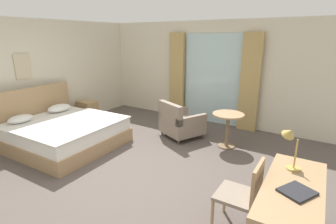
% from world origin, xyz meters
% --- Properties ---
extents(ground, '(6.49, 6.78, 0.10)m').
position_xyz_m(ground, '(0.00, 0.00, -0.05)').
color(ground, '#564C47').
extents(wall_back, '(6.09, 0.12, 2.53)m').
position_xyz_m(wall_back, '(0.00, 3.13, 1.27)').
color(wall_back, beige).
rests_on(wall_back, ground).
extents(wall_left, '(0.12, 6.38, 2.53)m').
position_xyz_m(wall_left, '(-2.99, 0.00, 1.27)').
color(wall_left, beige).
rests_on(wall_left, ground).
extents(balcony_glass_door, '(1.50, 0.02, 2.23)m').
position_xyz_m(balcony_glass_door, '(0.14, 3.05, 1.11)').
color(balcony_glass_door, silver).
rests_on(balcony_glass_door, ground).
extents(curtain_panel_left, '(0.41, 0.10, 2.25)m').
position_xyz_m(curtain_panel_left, '(-0.83, 2.95, 1.13)').
color(curtain_panel_left, tan).
rests_on(curtain_panel_left, ground).
extents(curtain_panel_right, '(0.44, 0.10, 2.25)m').
position_xyz_m(curtain_panel_right, '(1.11, 2.95, 1.13)').
color(curtain_panel_right, tan).
rests_on(curtain_panel_right, ground).
extents(bed, '(2.12, 1.95, 1.10)m').
position_xyz_m(bed, '(-1.77, 0.01, 0.29)').
color(bed, tan).
rests_on(bed, ground).
extents(nightstand, '(0.46, 0.37, 0.54)m').
position_xyz_m(nightstand, '(-2.58, 1.34, 0.27)').
color(nightstand, tan).
rests_on(nightstand, ground).
extents(writing_desk, '(0.57, 1.39, 0.76)m').
position_xyz_m(writing_desk, '(2.53, -0.45, 0.66)').
color(writing_desk, tan).
rests_on(writing_desk, ground).
extents(desk_chair, '(0.45, 0.45, 0.87)m').
position_xyz_m(desk_chair, '(2.06, -0.41, 0.49)').
color(desk_chair, gray).
rests_on(desk_chair, ground).
extents(desk_lamp, '(0.27, 0.24, 0.47)m').
position_xyz_m(desk_lamp, '(2.40, -0.02, 1.07)').
color(desk_lamp, tan).
rests_on(desk_lamp, writing_desk).
extents(closed_book, '(0.35, 0.37, 0.02)m').
position_xyz_m(closed_book, '(2.57, -0.55, 0.77)').
color(closed_book, '#232328').
rests_on(closed_book, writing_desk).
extents(armchair_by_window, '(1.01, 1.01, 0.81)m').
position_xyz_m(armchair_by_window, '(0.02, 1.69, 0.33)').
color(armchair_by_window, gray).
rests_on(armchair_by_window, ground).
extents(round_cafe_table, '(0.62, 0.62, 0.70)m').
position_xyz_m(round_cafe_table, '(1.07, 1.75, 0.51)').
color(round_cafe_table, tan).
rests_on(round_cafe_table, ground).
extents(framed_picture, '(0.03, 0.34, 0.53)m').
position_xyz_m(framed_picture, '(-2.91, 0.01, 1.54)').
color(framed_picture, beige).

